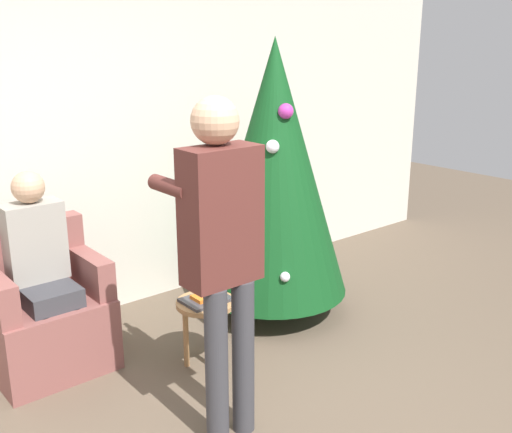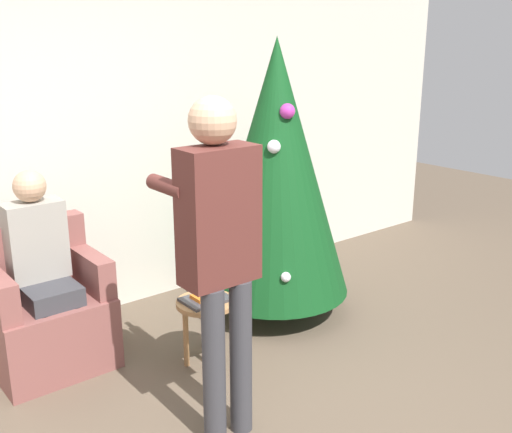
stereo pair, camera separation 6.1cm
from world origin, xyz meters
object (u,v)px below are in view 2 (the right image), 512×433
Objects in this scene: person_standing at (219,242)px; person_seated at (42,262)px; christmas_tree at (276,169)px; armchair at (47,314)px; side_stool at (206,312)px.

person_seated is at bearing 110.53° from person_standing.
person_standing is (-1.21, -0.97, -0.05)m from christmas_tree.
side_stool is (0.80, -0.65, 0.02)m from armchair.
side_stool is at bearing 62.47° from person_standing.
person_standing reaches higher than side_stool.
christmas_tree is 4.61× the size of side_stool.
armchair is at bearing 169.62° from christmas_tree.
person_standing is at bearing -117.53° from side_stool.
christmas_tree reaches higher than person_seated.
armchair is at bearing 90.00° from person_seated.
armchair is at bearing 140.70° from side_stool.
person_standing reaches higher than armchair.
christmas_tree is 1.55m from person_standing.
armchair is at bearing 110.25° from person_standing.
person_standing is at bearing -141.10° from christmas_tree.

